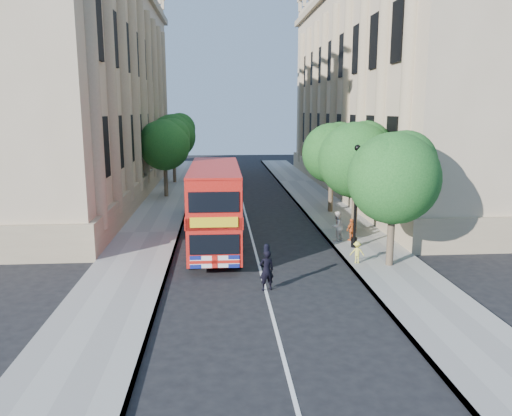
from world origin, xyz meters
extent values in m
plane|color=black|center=(0.00, 0.00, 0.00)|extent=(120.00, 120.00, 0.00)
cube|color=gray|center=(5.75, 10.00, 0.06)|extent=(3.50, 80.00, 0.12)
cube|color=gray|center=(-5.75, 10.00, 0.06)|extent=(3.50, 80.00, 0.12)
cube|color=tan|center=(13.80, 24.00, 9.00)|extent=(12.00, 38.00, 18.00)
cube|color=tan|center=(-13.80, 24.00, 9.00)|extent=(12.00, 38.00, 18.00)
cylinder|color=#473828|center=(5.80, 3.00, 1.43)|extent=(0.32, 0.32, 2.86)
sphere|color=#184A1B|center=(5.80, 3.00, 4.03)|extent=(4.00, 4.00, 4.00)
sphere|color=#184A1B|center=(6.40, 3.40, 4.68)|extent=(2.80, 2.80, 2.80)
sphere|color=#184A1B|center=(5.30, 2.70, 4.55)|extent=(2.60, 2.60, 2.60)
cylinder|color=#473828|center=(5.80, 9.00, 1.50)|extent=(0.32, 0.32, 2.99)
sphere|color=#184A1B|center=(5.80, 9.00, 4.22)|extent=(4.20, 4.20, 4.20)
sphere|color=#184A1B|center=(6.40, 9.40, 4.90)|extent=(2.94, 2.94, 2.94)
sphere|color=#184A1B|center=(5.30, 8.70, 4.76)|extent=(2.73, 2.73, 2.73)
cylinder|color=#473828|center=(5.80, 15.00, 1.45)|extent=(0.32, 0.32, 2.90)
sphere|color=#184A1B|center=(5.80, 15.00, 4.09)|extent=(4.00, 4.00, 4.00)
sphere|color=#184A1B|center=(6.40, 15.40, 4.75)|extent=(2.80, 2.80, 2.80)
sphere|color=#184A1B|center=(5.30, 14.70, 4.62)|extent=(2.60, 2.60, 2.60)
cylinder|color=#473828|center=(-6.00, 22.00, 1.50)|extent=(0.32, 0.32, 2.99)
sphere|color=#184A1B|center=(-6.00, 22.00, 4.22)|extent=(4.00, 4.00, 4.00)
sphere|color=#184A1B|center=(-5.40, 22.40, 4.90)|extent=(2.80, 2.80, 2.80)
sphere|color=#184A1B|center=(-6.50, 21.70, 4.76)|extent=(2.60, 2.60, 2.60)
cylinder|color=#473828|center=(-6.00, 30.00, 1.58)|extent=(0.32, 0.32, 3.17)
sphere|color=#184A1B|center=(-6.00, 30.00, 4.46)|extent=(4.20, 4.20, 4.20)
sphere|color=#184A1B|center=(-5.40, 30.40, 5.18)|extent=(2.94, 2.94, 2.94)
sphere|color=#184A1B|center=(-6.50, 29.70, 5.04)|extent=(2.73, 2.73, 2.73)
cylinder|color=black|center=(5.00, 6.00, 0.37)|extent=(0.30, 0.30, 0.50)
cylinder|color=black|center=(5.00, 6.00, 2.62)|extent=(0.14, 0.14, 5.00)
sphere|color=black|center=(5.00, 6.00, 5.12)|extent=(0.32, 0.32, 0.32)
cube|color=red|center=(-1.97, 6.62, 2.28)|extent=(2.38, 8.95, 3.72)
cube|color=black|center=(-1.97, 6.62, 1.46)|extent=(2.44, 8.38, 0.85)
cube|color=black|center=(-1.97, 6.62, 3.25)|extent=(2.44, 8.38, 0.85)
cube|color=yellow|center=(-1.99, 2.15, 2.40)|extent=(1.98, 0.09, 0.42)
cylinder|color=black|center=(-3.05, 3.47, 0.47)|extent=(0.27, 0.94, 0.94)
cylinder|color=black|center=(-0.92, 3.46, 0.47)|extent=(0.27, 0.94, 0.94)
cylinder|color=black|center=(-3.03, 9.59, 0.47)|extent=(0.27, 0.94, 0.94)
cylinder|color=black|center=(-0.90, 9.58, 0.47)|extent=(0.27, 0.94, 0.94)
cube|color=black|center=(-1.95, 13.27, 1.39)|extent=(2.19, 2.00, 2.16)
cube|color=black|center=(-1.88, 12.39, 1.65)|extent=(1.86, 0.24, 0.72)
cube|color=black|center=(-2.11, 15.53, 1.60)|extent=(2.30, 3.44, 2.58)
cube|color=black|center=(-2.07, 14.91, 0.36)|extent=(2.22, 5.07, 0.26)
cylinder|color=black|center=(-2.86, 13.10, 0.41)|extent=(0.29, 0.84, 0.82)
cylinder|color=black|center=(-1.01, 13.23, 0.41)|extent=(0.29, 0.84, 0.82)
cylinder|color=black|center=(-3.12, 16.49, 0.41)|extent=(0.29, 0.84, 0.82)
cylinder|color=black|center=(-1.27, 16.63, 0.41)|extent=(0.29, 0.84, 0.82)
imported|color=black|center=(0.04, 0.56, 0.81)|extent=(0.67, 0.52, 1.62)
imported|color=silver|center=(4.40, 7.26, 0.92)|extent=(0.98, 0.96, 1.59)
imported|color=orange|center=(5.20, 7.29, 0.71)|extent=(0.74, 0.61, 1.19)
imported|color=#DCD34B|center=(4.42, 3.37, 0.62)|extent=(0.70, 0.47, 1.01)
camera|label=1|loc=(-1.76, -17.91, 6.95)|focal=35.00mm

